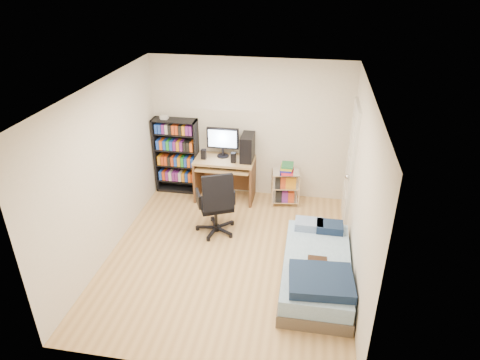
% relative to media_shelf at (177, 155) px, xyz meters
% --- Properties ---
extents(room, '(3.58, 4.08, 2.58)m').
position_rel_media_shelf_xyz_m(room, '(1.32, -1.84, 0.53)').
color(room, tan).
rests_on(room, ground).
extents(media_shelf, '(0.79, 0.26, 1.47)m').
position_rel_media_shelf_xyz_m(media_shelf, '(0.00, 0.00, 0.00)').
color(media_shelf, black).
rests_on(media_shelf, room).
extents(computer_desk, '(1.04, 0.61, 1.32)m').
position_rel_media_shelf_xyz_m(computer_desk, '(1.03, -0.09, -0.01)').
color(computer_desk, tan).
rests_on(computer_desk, room).
extents(office_chair, '(0.87, 0.87, 1.10)m').
position_rel_media_shelf_xyz_m(office_chair, '(1.02, -1.25, -0.37)').
color(office_chair, black).
rests_on(office_chair, room).
extents(wire_cart, '(0.52, 0.41, 0.77)m').
position_rel_media_shelf_xyz_m(wire_cart, '(2.02, -0.16, -0.22)').
color(wire_cart, white).
rests_on(wire_cart, room).
extents(bed, '(0.90, 1.81, 0.52)m').
position_rel_media_shelf_xyz_m(bed, '(2.60, -2.22, -0.50)').
color(bed, brown).
rests_on(bed, room).
extents(door, '(0.12, 0.80, 2.00)m').
position_rel_media_shelf_xyz_m(door, '(3.04, -0.49, 0.28)').
color(door, silver).
rests_on(door, room).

